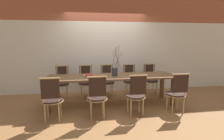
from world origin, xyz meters
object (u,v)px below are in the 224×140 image
chair_near_center (136,94)px  chair_far_center (107,80)px  vase_centerpiece (115,71)px  book_stack (89,75)px  dining_table (112,79)px

chair_near_center → chair_far_center: bearing=106.5°
chair_near_center → vase_centerpiece: (-0.35, 0.74, 0.39)m
chair_near_center → vase_centerpiece: vase_centerpiece is taller
vase_centerpiece → book_stack: 0.66m
chair_far_center → book_stack: 0.95m
chair_far_center → chair_near_center: bearing=106.5°
dining_table → book_stack: size_ratio=13.13×
chair_near_center → chair_far_center: 1.57m
dining_table → chair_near_center: chair_near_center is taller
chair_far_center → vase_centerpiece: (0.09, -0.76, 0.39)m
dining_table → chair_near_center: 0.88m
chair_near_center → dining_table: bearing=119.1°
dining_table → chair_far_center: chair_far_center is taller
chair_far_center → vase_centerpiece: vase_centerpiece is taller
chair_far_center → book_stack: chair_far_center is taller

